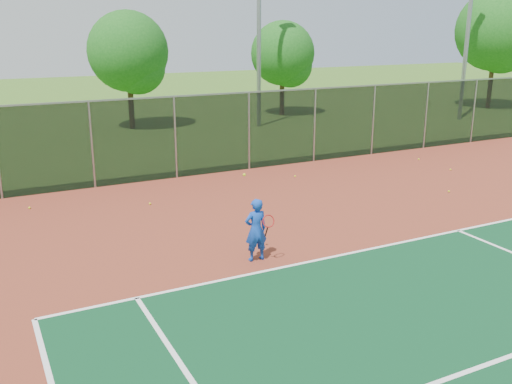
{
  "coord_description": "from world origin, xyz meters",
  "views": [
    {
      "loc": [
        -9.62,
        -7.66,
        5.43
      ],
      "look_at": [
        -3.23,
        5.0,
        1.3
      ],
      "focal_mm": 40.0,
      "sensor_mm": 36.0,
      "label": 1
    }
  ],
  "objects": [
    {
      "name": "floodlight_ne",
      "position": [
        16.96,
        17.56,
        6.91
      ],
      "size": [
        0.9,
        0.4,
        12.27
      ],
      "color": "gray",
      "rests_on": "ground"
    },
    {
      "name": "practice_ball_6",
      "position": [
        6.92,
        8.21,
        0.06
      ],
      "size": [
        0.07,
        0.07,
        0.07
      ],
      "primitive_type": "sphere",
      "color": "#CCD919",
      "rests_on": "court_apron"
    },
    {
      "name": "practice_ball_3",
      "position": [
        7.06,
        10.16,
        0.06
      ],
      "size": [
        0.07,
        0.07,
        0.07
      ],
      "primitive_type": "sphere",
      "color": "#CCD919",
      "rests_on": "court_apron"
    },
    {
      "name": "tree_back_mid",
      "position": [
        8.31,
        23.94,
        3.65
      ],
      "size": [
        3.96,
        3.96,
        5.82
      ],
      "color": "#332312",
      "rests_on": "ground"
    },
    {
      "name": "tennis_player",
      "position": [
        -3.89,
        3.69,
        0.79
      ],
      "size": [
        0.59,
        0.6,
        2.16
      ],
      "color": "#1240AE",
      "rests_on": "court_apron"
    },
    {
      "name": "court_apron",
      "position": [
        0.0,
        2.0,
        0.01
      ],
      "size": [
        30.0,
        20.0,
        0.02
      ],
      "primitive_type": "cube",
      "color": "brown",
      "rests_on": "ground"
    },
    {
      "name": "practice_ball_4",
      "position": [
        0.96,
        10.05,
        0.06
      ],
      "size": [
        0.07,
        0.07,
        0.07
      ],
      "primitive_type": "sphere",
      "color": "#CCD919",
      "rests_on": "court_apron"
    },
    {
      "name": "practice_ball_0",
      "position": [
        4.59,
        5.95,
        0.06
      ],
      "size": [
        0.07,
        0.07,
        0.07
      ],
      "primitive_type": "sphere",
      "color": "#CCD919",
      "rests_on": "court_apron"
    },
    {
      "name": "practice_ball_1",
      "position": [
        -8.32,
        10.42,
        0.06
      ],
      "size": [
        0.07,
        0.07,
        0.07
      ],
      "primitive_type": "sphere",
      "color": "#CCD919",
      "rests_on": "court_apron"
    },
    {
      "name": "ground",
      "position": [
        0.0,
        0.0,
        0.0
      ],
      "size": [
        120.0,
        120.0,
        0.0
      ],
      "primitive_type": "plane",
      "color": "#36611B",
      "rests_on": "ground"
    },
    {
      "name": "fence_back",
      "position": [
        0.0,
        12.0,
        1.56
      ],
      "size": [
        30.0,
        0.06,
        3.03
      ],
      "color": "black",
      "rests_on": "court_apron"
    },
    {
      "name": "practice_ball_5",
      "position": [
        -4.88,
        9.16,
        0.06
      ],
      "size": [
        0.07,
        0.07,
        0.07
      ],
      "primitive_type": "sphere",
      "color": "#CCD919",
      "rests_on": "court_apron"
    },
    {
      "name": "tree_back_left",
      "position": [
        -1.55,
        23.24,
        3.95
      ],
      "size": [
        4.29,
        4.29,
        6.3
      ],
      "color": "#332312",
      "rests_on": "ground"
    },
    {
      "name": "tree_back_right",
      "position": [
        22.56,
        20.25,
        4.95
      ],
      "size": [
        5.37,
        5.37,
        7.88
      ],
      "color": "#332312",
      "rests_on": "ground"
    }
  ]
}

